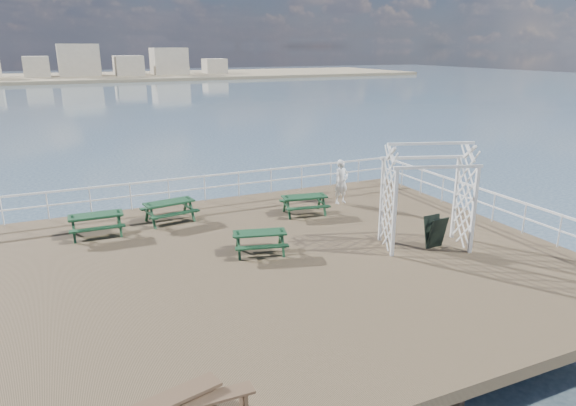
# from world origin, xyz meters

# --- Properties ---
(ground) EXTENTS (18.00, 14.00, 0.30)m
(ground) POSITION_xyz_m (0.00, 0.00, -0.15)
(ground) COLOR brown
(ground) RESTS_ON ground
(sea_backdrop) EXTENTS (300.00, 300.00, 9.20)m
(sea_backdrop) POSITION_xyz_m (12.54, 134.07, -0.51)
(sea_backdrop) COLOR #394D60
(sea_backdrop) RESTS_ON ground
(railing) EXTENTS (17.77, 13.76, 1.10)m
(railing) POSITION_xyz_m (-0.07, 2.57, 0.87)
(railing) COLOR white
(railing) RESTS_ON ground
(picnic_table_a) EXTENTS (1.96, 1.68, 0.86)m
(picnic_table_a) POSITION_xyz_m (-1.87, 4.86, 0.55)
(picnic_table_a) COLOR #14381C
(picnic_table_a) RESTS_ON ground
(picnic_table_b) EXTENTS (1.78, 1.45, 0.85)m
(picnic_table_b) POSITION_xyz_m (-4.41, 4.41, 0.54)
(picnic_table_b) COLOR #14381C
(picnic_table_b) RESTS_ON ground
(picnic_table_c) EXTENTS (1.86, 1.60, 0.81)m
(picnic_table_c) POSITION_xyz_m (2.98, 3.61, 0.52)
(picnic_table_c) COLOR #14381C
(picnic_table_c) RESTS_ON ground
(picnic_table_d) EXTENTS (1.87, 1.65, 0.78)m
(picnic_table_d) POSITION_xyz_m (0.03, 0.70, 0.50)
(picnic_table_d) COLOR #14381C
(picnic_table_d) RESTS_ON ground
(flat_bench_near) EXTENTS (1.40, 0.35, 0.40)m
(flat_bench_near) POSITION_xyz_m (-3.35, -5.80, 0.30)
(flat_bench_near) COLOR brown
(flat_bench_near) RESTS_ON ground
(flat_bench_far) EXTENTS (1.80, 0.82, 0.50)m
(flat_bench_far) POSITION_xyz_m (-4.05, -5.65, 0.38)
(flat_bench_far) COLOR brown
(flat_bench_far) RESTS_ON ground
(trellis_arbor) EXTENTS (3.01, 2.21, 3.36)m
(trellis_arbor) POSITION_xyz_m (5.00, -0.91, 1.49)
(trellis_arbor) COLOR white
(trellis_arbor) RESTS_ON ground
(sandwich_board) EXTENTS (0.65, 0.50, 1.04)m
(sandwich_board) POSITION_xyz_m (5.25, -1.13, 0.50)
(sandwich_board) COLOR black
(sandwich_board) RESTS_ON ground
(person) EXTENTS (0.72, 0.53, 1.80)m
(person) POSITION_xyz_m (4.95, 4.27, 0.90)
(person) COLOR white
(person) RESTS_ON ground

